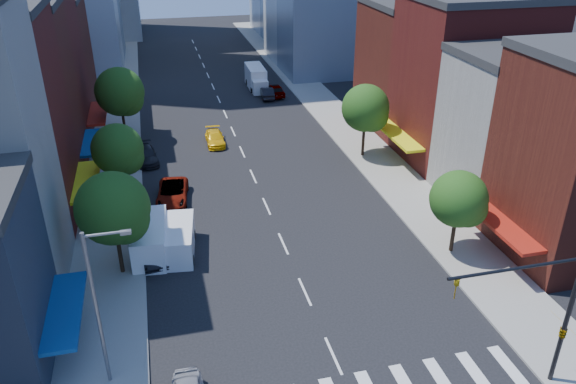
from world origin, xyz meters
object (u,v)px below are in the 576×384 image
at_px(cargo_van_near, 150,240).
at_px(box_truck, 256,78).
at_px(taxi, 215,138).
at_px(traffic_car_oncoming, 267,93).
at_px(parked_car_rear, 146,155).
at_px(cargo_van_far, 179,240).
at_px(pedestrian_far, 93,224).
at_px(parked_car_second, 151,248).
at_px(traffic_car_far, 275,90).
at_px(parked_car_third, 173,193).

height_order(cargo_van_near, box_truck, box_truck).
xyz_separation_m(taxi, traffic_car_oncoming, (8.59, 14.23, 0.06)).
xyz_separation_m(parked_car_rear, cargo_van_far, (1.98, -17.27, 0.37)).
height_order(box_truck, pedestrian_far, box_truck).
height_order(parked_car_second, traffic_car_far, traffic_car_far).
bearing_deg(cargo_van_far, pedestrian_far, 155.12).
distance_m(traffic_car_oncoming, traffic_car_far, 1.40).
bearing_deg(box_truck, taxi, -111.99).
xyz_separation_m(cargo_van_near, box_truck, (15.24, 38.83, 0.17)).
distance_m(parked_car_second, pedestrian_far, 5.65).
xyz_separation_m(cargo_van_near, traffic_car_oncoming, (15.71, 34.11, -0.48)).
distance_m(parked_car_third, pedestrian_far, 7.61).
height_order(traffic_car_oncoming, pedestrian_far, pedestrian_far).
relative_size(cargo_van_near, taxi, 1.30).
bearing_deg(traffic_car_far, parked_car_rear, 43.54).
xyz_separation_m(parked_car_second, traffic_car_far, (16.91, 35.29, 0.03)).
bearing_deg(parked_car_rear, parked_car_second, -97.05).
bearing_deg(box_truck, cargo_van_far, -107.46).
bearing_deg(traffic_car_oncoming, cargo_van_near, 69.01).
height_order(parked_car_third, box_truck, box_truck).
xyz_separation_m(traffic_car_far, pedestrian_far, (-20.99, -31.40, 0.33)).
bearing_deg(parked_car_third, taxi, 73.85).
bearing_deg(box_truck, pedestrian_far, -117.39).
xyz_separation_m(cargo_van_far, taxi, (5.13, 20.25, -0.42)).
xyz_separation_m(cargo_van_near, traffic_car_far, (16.92, 34.82, -0.40)).
relative_size(traffic_car_oncoming, traffic_car_far, 0.93).
bearing_deg(cargo_van_near, traffic_car_far, 68.53).
distance_m(parked_car_rear, box_truck, 26.70).
bearing_deg(taxi, parked_car_third, -112.42).
relative_size(parked_car_third, cargo_van_near, 0.92).
bearing_deg(parked_car_third, traffic_car_oncoming, 69.41).
bearing_deg(cargo_van_near, parked_car_second, -84.09).
height_order(parked_car_third, cargo_van_near, cargo_van_near).
relative_size(parked_car_second, cargo_van_near, 0.80).
relative_size(parked_car_rear, box_truck, 0.67).
height_order(parked_car_second, box_truck, box_truck).
bearing_deg(cargo_van_far, traffic_car_far, 74.10).
distance_m(taxi, pedestrian_far, 19.91).
distance_m(cargo_van_far, taxi, 20.89).
xyz_separation_m(parked_car_second, pedestrian_far, (-4.08, 3.89, 0.36)).
bearing_deg(parked_car_second, cargo_van_near, 83.87).
relative_size(parked_car_rear, traffic_car_oncoming, 1.12).
xyz_separation_m(traffic_car_oncoming, box_truck, (-0.47, 4.72, 0.65)).
distance_m(cargo_van_near, taxi, 21.13).
bearing_deg(traffic_car_oncoming, parked_car_third, 66.07).
bearing_deg(cargo_van_near, pedestrian_far, 144.39).
bearing_deg(traffic_car_far, taxi, 53.61).
distance_m(parked_car_third, cargo_van_near, 8.25).
relative_size(parked_car_second, parked_car_rear, 0.97).
height_order(taxi, traffic_car_oncoming, traffic_car_oncoming).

